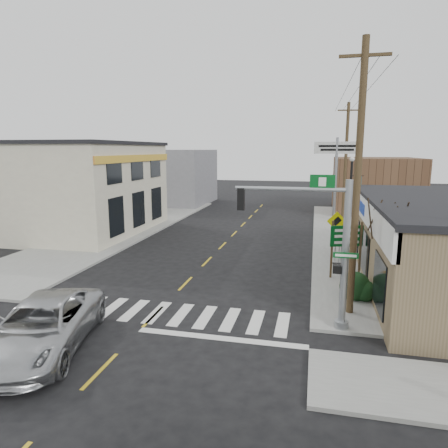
% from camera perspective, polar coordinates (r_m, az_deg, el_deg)
% --- Properties ---
extents(ground, '(140.00, 140.00, 0.00)m').
position_cam_1_polar(ground, '(16.28, -10.06, -12.87)').
color(ground, black).
rests_on(ground, ground).
extents(sidewalk_right, '(6.00, 38.00, 0.13)m').
position_cam_1_polar(sidewalk_right, '(27.62, 18.81, -3.32)').
color(sidewalk_right, gray).
rests_on(sidewalk_right, ground).
extents(sidewalk_left, '(6.00, 38.00, 0.13)m').
position_cam_1_polar(sidewalk_left, '(31.27, -16.08, -1.58)').
color(sidewalk_left, gray).
rests_on(sidewalk_left, ground).
extents(center_line, '(0.12, 56.00, 0.01)m').
position_cam_1_polar(center_line, '(23.41, -2.44, -5.36)').
color(center_line, gold).
rests_on(center_line, ground).
extents(crosswalk, '(11.00, 2.20, 0.01)m').
position_cam_1_polar(crosswalk, '(16.61, -9.52, -12.34)').
color(crosswalk, silver).
rests_on(crosswalk, ground).
extents(left_building, '(12.00, 12.00, 6.80)m').
position_cam_1_polar(left_building, '(33.71, -21.54, 4.70)').
color(left_building, beige).
rests_on(left_building, ground).
extents(bldg_distant_right, '(8.00, 10.00, 5.60)m').
position_cam_1_polar(bldg_distant_right, '(44.27, 20.72, 5.21)').
color(bldg_distant_right, brown).
rests_on(bldg_distant_right, ground).
extents(bldg_distant_left, '(9.00, 10.00, 6.40)m').
position_cam_1_polar(bldg_distant_left, '(48.86, -7.56, 6.71)').
color(bldg_distant_left, slate).
rests_on(bldg_distant_left, ground).
extents(suv, '(4.02, 6.34, 1.63)m').
position_cam_1_polar(suv, '(14.55, -24.55, -13.15)').
color(suv, '#A7A9AC').
rests_on(suv, ground).
extents(traffic_signal_pole, '(4.32, 0.36, 5.47)m').
position_cam_1_polar(traffic_signal_pole, '(14.35, 14.47, -1.99)').
color(traffic_signal_pole, gray).
rests_on(traffic_signal_pole, sidewalk_right).
extents(guide_sign, '(1.65, 0.14, 2.89)m').
position_cam_1_polar(guide_sign, '(20.39, 17.09, -2.46)').
color(guide_sign, '#483821').
rests_on(guide_sign, sidewalk_right).
extents(fire_hydrant, '(0.24, 0.24, 0.76)m').
position_cam_1_polar(fire_hydrant, '(20.02, 16.88, -7.00)').
color(fire_hydrant, orange).
rests_on(fire_hydrant, sidewalk_right).
extents(ped_crossing_sign, '(1.12, 0.08, 2.88)m').
position_cam_1_polar(ped_crossing_sign, '(23.49, 15.76, -0.48)').
color(ped_crossing_sign, gray).
rests_on(ped_crossing_sign, sidewalk_right).
extents(lamp_post, '(0.76, 0.60, 5.85)m').
position_cam_1_polar(lamp_post, '(26.90, 17.70, 3.88)').
color(lamp_post, black).
rests_on(lamp_post, sidewalk_right).
extents(dance_center_sign, '(3.39, 0.21, 7.21)m').
position_cam_1_polar(dance_center_sign, '(31.81, 15.75, 8.55)').
color(dance_center_sign, gray).
rests_on(dance_center_sign, sidewalk_right).
extents(bare_tree, '(2.52, 2.52, 5.03)m').
position_cam_1_polar(bare_tree, '(17.54, 22.40, 2.10)').
color(bare_tree, black).
rests_on(bare_tree, sidewalk_right).
extents(shrub_front, '(1.31, 1.31, 0.98)m').
position_cam_1_polar(shrub_front, '(18.29, 18.21, -8.50)').
color(shrub_front, '#18381B').
rests_on(shrub_front, sidewalk_right).
extents(shrub_back, '(1.12, 1.12, 0.84)m').
position_cam_1_polar(shrub_back, '(22.34, 22.18, -5.49)').
color(shrub_back, '#1D3015').
rests_on(shrub_back, sidewalk_right).
extents(utility_pole_near, '(1.78, 0.27, 10.23)m').
position_cam_1_polar(utility_pole_near, '(15.67, 18.53, 6.16)').
color(utility_pole_near, '#44271D').
rests_on(utility_pole_near, sidewalk_right).
extents(utility_pole_far, '(1.79, 0.27, 10.27)m').
position_cam_1_polar(utility_pole_far, '(36.80, 16.98, 8.53)').
color(utility_pole_far, '#3B261A').
rests_on(utility_pole_far, sidewalk_right).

